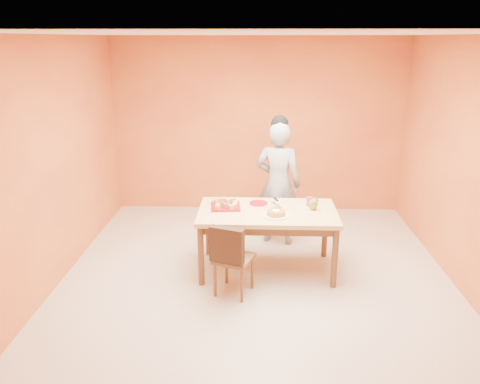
{
  "coord_description": "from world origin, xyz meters",
  "views": [
    {
      "loc": [
        -0.01,
        -4.73,
        2.66
      ],
      "look_at": [
        -0.2,
        0.3,
        1.0
      ],
      "focal_mm": 35.0,
      "sensor_mm": 36.0,
      "label": 1
    }
  ],
  "objects_px": {
    "dining_table": "(267,218)",
    "red_dinner_plate": "(258,203)",
    "pastry_platter": "(226,206)",
    "person": "(278,184)",
    "sponge_cake": "(276,213)",
    "magenta_glass": "(309,202)",
    "egg_ornament": "(313,204)",
    "checker_tin": "(314,200)",
    "dining_chair": "(234,257)"
  },
  "relations": [
    {
      "from": "dining_table",
      "to": "pastry_platter",
      "type": "distance_m",
      "value": 0.51
    },
    {
      "from": "person",
      "to": "pastry_platter",
      "type": "height_order",
      "value": "person"
    },
    {
      "from": "pastry_platter",
      "to": "red_dinner_plate",
      "type": "xyz_separation_m",
      "value": [
        0.39,
        0.13,
        -0.0
      ]
    },
    {
      "from": "pastry_platter",
      "to": "checker_tin",
      "type": "height_order",
      "value": "checker_tin"
    },
    {
      "from": "person",
      "to": "egg_ornament",
      "type": "distance_m",
      "value": 0.87
    },
    {
      "from": "pastry_platter",
      "to": "red_dinner_plate",
      "type": "bearing_deg",
      "value": 19.16
    },
    {
      "from": "red_dinner_plate",
      "to": "dining_table",
      "type": "bearing_deg",
      "value": -65.21
    },
    {
      "from": "pastry_platter",
      "to": "sponge_cake",
      "type": "xyz_separation_m",
      "value": [
        0.59,
        -0.26,
        0.03
      ]
    },
    {
      "from": "person",
      "to": "dining_table",
      "type": "bearing_deg",
      "value": 94.94
    },
    {
      "from": "sponge_cake",
      "to": "magenta_glass",
      "type": "relative_size",
      "value": 1.97
    },
    {
      "from": "checker_tin",
      "to": "dining_table",
      "type": "bearing_deg",
      "value": -148.65
    },
    {
      "from": "egg_ornament",
      "to": "checker_tin",
      "type": "bearing_deg",
      "value": 63.26
    },
    {
      "from": "person",
      "to": "red_dinner_plate",
      "type": "xyz_separation_m",
      "value": [
        -0.26,
        -0.6,
        -0.06
      ]
    },
    {
      "from": "pastry_platter",
      "to": "checker_tin",
      "type": "xyz_separation_m",
      "value": [
        1.07,
        0.25,
        0.01
      ]
    },
    {
      "from": "dining_chair",
      "to": "person",
      "type": "height_order",
      "value": "person"
    },
    {
      "from": "dining_table",
      "to": "sponge_cake",
      "type": "distance_m",
      "value": 0.23
    },
    {
      "from": "person",
      "to": "pastry_platter",
      "type": "relative_size",
      "value": 4.9
    },
    {
      "from": "dining_chair",
      "to": "red_dinner_plate",
      "type": "bearing_deg",
      "value": 91.69
    },
    {
      "from": "sponge_cake",
      "to": "magenta_glass",
      "type": "distance_m",
      "value": 0.54
    },
    {
      "from": "dining_table",
      "to": "red_dinner_plate",
      "type": "bearing_deg",
      "value": 114.79
    },
    {
      "from": "dining_table",
      "to": "person",
      "type": "distance_m",
      "value": 0.86
    },
    {
      "from": "dining_table",
      "to": "checker_tin",
      "type": "xyz_separation_m",
      "value": [
        0.57,
        0.35,
        0.11
      ]
    },
    {
      "from": "red_dinner_plate",
      "to": "pastry_platter",
      "type": "bearing_deg",
      "value": -160.84
    },
    {
      "from": "dining_chair",
      "to": "person",
      "type": "xyz_separation_m",
      "value": [
        0.52,
        1.4,
        0.4
      ]
    },
    {
      "from": "sponge_cake",
      "to": "checker_tin",
      "type": "distance_m",
      "value": 0.71
    },
    {
      "from": "dining_table",
      "to": "red_dinner_plate",
      "type": "height_order",
      "value": "red_dinner_plate"
    },
    {
      "from": "person",
      "to": "egg_ornament",
      "type": "bearing_deg",
      "value": 130.81
    },
    {
      "from": "dining_table",
      "to": "pastry_platter",
      "type": "bearing_deg",
      "value": 169.08
    },
    {
      "from": "dining_chair",
      "to": "sponge_cake",
      "type": "distance_m",
      "value": 0.71
    },
    {
      "from": "dining_chair",
      "to": "pastry_platter",
      "type": "height_order",
      "value": "dining_chair"
    },
    {
      "from": "dining_chair",
      "to": "magenta_glass",
      "type": "xyz_separation_m",
      "value": [
        0.87,
        0.75,
        0.38
      ]
    },
    {
      "from": "dining_table",
      "to": "magenta_glass",
      "type": "bearing_deg",
      "value": 19.8
    },
    {
      "from": "dining_table",
      "to": "sponge_cake",
      "type": "height_order",
      "value": "sponge_cake"
    },
    {
      "from": "red_dinner_plate",
      "to": "egg_ornament",
      "type": "height_order",
      "value": "egg_ornament"
    },
    {
      "from": "dining_table",
      "to": "checker_tin",
      "type": "height_order",
      "value": "checker_tin"
    },
    {
      "from": "egg_ornament",
      "to": "checker_tin",
      "type": "height_order",
      "value": "egg_ornament"
    },
    {
      "from": "pastry_platter",
      "to": "egg_ornament",
      "type": "xyz_separation_m",
      "value": [
        1.02,
        -0.05,
        0.06
      ]
    },
    {
      "from": "person",
      "to": "red_dinner_plate",
      "type": "bearing_deg",
      "value": 82.03
    },
    {
      "from": "dining_table",
      "to": "red_dinner_plate",
      "type": "distance_m",
      "value": 0.27
    },
    {
      "from": "person",
      "to": "sponge_cake",
      "type": "distance_m",
      "value": 1.0
    },
    {
      "from": "sponge_cake",
      "to": "checker_tin",
      "type": "height_order",
      "value": "sponge_cake"
    },
    {
      "from": "red_dinner_plate",
      "to": "sponge_cake",
      "type": "xyz_separation_m",
      "value": [
        0.2,
        -0.4,
        0.03
      ]
    },
    {
      "from": "person",
      "to": "red_dinner_plate",
      "type": "distance_m",
      "value": 0.66
    },
    {
      "from": "person",
      "to": "dining_chair",
      "type": "bearing_deg",
      "value": 85.01
    },
    {
      "from": "magenta_glass",
      "to": "person",
      "type": "bearing_deg",
      "value": 118.1
    },
    {
      "from": "dining_table",
      "to": "dining_chair",
      "type": "distance_m",
      "value": 0.71
    },
    {
      "from": "person",
      "to": "magenta_glass",
      "type": "relative_size",
      "value": 15.62
    },
    {
      "from": "sponge_cake",
      "to": "pastry_platter",
      "type": "bearing_deg",
      "value": 155.71
    },
    {
      "from": "dining_chair",
      "to": "checker_tin",
      "type": "height_order",
      "value": "dining_chair"
    },
    {
      "from": "magenta_glass",
      "to": "checker_tin",
      "type": "height_order",
      "value": "magenta_glass"
    }
  ]
}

